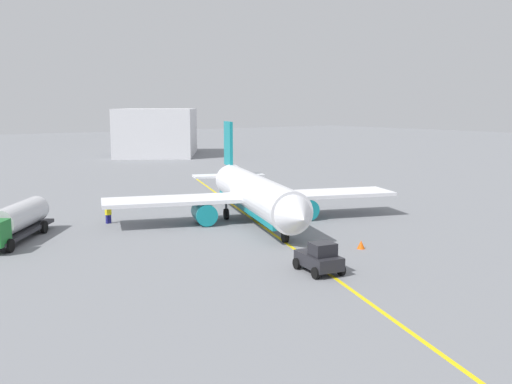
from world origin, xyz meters
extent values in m
plane|color=slate|center=(0.00, 0.00, 0.00)|extent=(400.00, 400.00, 0.00)
cylinder|color=white|center=(0.00, 0.00, 2.82)|extent=(21.83, 11.01, 3.63)
cube|color=teal|center=(0.00, 0.00, 1.82)|extent=(20.46, 9.98, 1.02)
cone|color=white|center=(11.43, -4.23, 2.82)|extent=(4.07, 4.33, 3.49)
cone|color=white|center=(-12.00, 4.44, 3.18)|extent=(5.07, 4.38, 3.09)
cube|color=teal|center=(-11.43, 4.23, 7.03)|extent=(3.13, 1.45, 5.20)
cube|color=white|center=(-11.43, 4.23, 3.22)|extent=(5.16, 8.71, 0.24)
cube|color=white|center=(-0.94, 0.35, 2.36)|extent=(14.81, 29.54, 0.36)
cylinder|color=teal|center=(1.62, 4.95, 1.11)|extent=(3.73, 3.08, 2.10)
cylinder|color=teal|center=(-1.99, -4.81, 1.11)|extent=(3.73, 3.08, 2.10)
cylinder|color=#4C4C51|center=(8.57, -3.17, 1.14)|extent=(0.24, 0.24, 1.18)
cylinder|color=black|center=(8.57, -3.17, 0.55)|extent=(1.17, 0.76, 1.10)
cylinder|color=#4C4C51|center=(-0.97, 3.13, 1.14)|extent=(0.24, 0.24, 1.18)
cylinder|color=black|center=(-0.97, 3.13, 0.55)|extent=(1.17, 0.76, 1.10)
cylinder|color=#4C4C51|center=(-2.78, -1.74, 1.14)|extent=(0.24, 0.24, 1.18)
cylinder|color=black|center=(-2.78, -1.74, 0.55)|extent=(1.17, 0.76, 1.10)
cube|color=#2D2D33|center=(-5.78, -21.24, 0.70)|extent=(9.73, 8.22, 0.30)
cylinder|color=silver|center=(-6.26, -20.88, 2.00)|extent=(7.38, 6.37, 2.30)
cylinder|color=black|center=(-1.55, -22.87, 0.55)|extent=(1.09, 0.94, 1.10)
cylinder|color=black|center=(-7.12, -18.65, 0.55)|extent=(1.09, 0.94, 1.10)
cylinder|color=black|center=(-8.63, -20.65, 0.55)|extent=(1.09, 0.94, 1.10)
cube|color=#232328|center=(16.76, -6.76, 0.85)|extent=(3.92, 2.66, 0.90)
cube|color=black|center=(17.25, -6.86, 1.75)|extent=(1.68, 1.84, 0.90)
cylinder|color=black|center=(15.30, -7.49, 0.40)|extent=(0.84, 0.45, 0.80)
cylinder|color=black|center=(15.68, -5.53, 0.40)|extent=(0.84, 0.45, 0.80)
cylinder|color=black|center=(17.85, -7.99, 0.40)|extent=(0.84, 0.45, 0.80)
cylinder|color=black|center=(18.23, -6.03, 0.40)|extent=(0.84, 0.45, 0.80)
cube|color=navy|center=(-7.89, -12.25, 0.42)|extent=(0.38, 0.48, 0.85)
cube|color=yellow|center=(-7.89, -12.25, 1.15)|extent=(0.43, 0.57, 0.60)
sphere|color=tan|center=(-7.89, -12.25, 1.59)|extent=(0.24, 0.24, 0.24)
cone|color=#F2590F|center=(13.87, 0.47, 0.35)|extent=(0.64, 0.64, 0.71)
cube|color=silver|center=(-77.53, 27.69, 5.38)|extent=(30.94, 28.32, 10.76)
cube|color=#4C515B|center=(-82.18, 20.60, 3.77)|extent=(15.28, 10.09, 7.10)
cube|color=yellow|center=(0.00, 0.00, 0.01)|extent=(68.30, 25.50, 0.01)
camera|label=1|loc=(45.55, -33.01, 11.50)|focal=40.27mm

